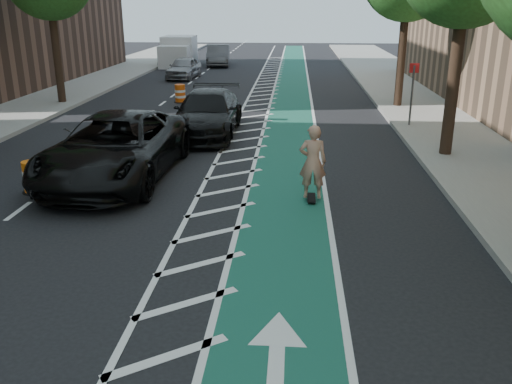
# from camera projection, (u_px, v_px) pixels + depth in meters

# --- Properties ---
(ground) EXTENTS (120.00, 120.00, 0.00)m
(ground) POSITION_uv_depth(u_px,v_px,m) (122.00, 262.00, 10.13)
(ground) COLOR black
(ground) RESTS_ON ground
(bike_lane) EXTENTS (2.00, 90.00, 0.01)m
(bike_lane) POSITION_uv_depth(u_px,v_px,m) (289.00, 139.00, 19.35)
(bike_lane) COLOR #18544B
(bike_lane) RESTS_ON ground
(buffer_strip) EXTENTS (1.40, 90.00, 0.01)m
(buffer_strip) POSITION_uv_depth(u_px,v_px,m) (247.00, 138.00, 19.45)
(buffer_strip) COLOR silver
(buffer_strip) RESTS_ON ground
(sidewalk_right) EXTENTS (5.00, 90.00, 0.15)m
(sidewalk_right) POSITION_uv_depth(u_px,v_px,m) (475.00, 140.00, 18.89)
(sidewalk_right) COLOR gray
(sidewalk_right) RESTS_ON ground
(curb_right) EXTENTS (0.12, 90.00, 0.16)m
(curb_right) POSITION_uv_depth(u_px,v_px,m) (404.00, 139.00, 19.05)
(curb_right) COLOR gray
(curb_right) RESTS_ON ground
(curb_left) EXTENTS (0.12, 90.00, 0.16)m
(curb_left) POSITION_uv_depth(u_px,v_px,m) (17.00, 132.00, 20.00)
(curb_left) COLOR gray
(curb_left) RESTS_ON ground
(sign_post) EXTENTS (0.35, 0.08, 2.47)m
(sign_post) POSITION_uv_depth(u_px,v_px,m) (412.00, 94.00, 20.48)
(sign_post) COLOR #4C4C4C
(sign_post) RESTS_ON ground
(skateboard) EXTENTS (0.20, 0.70, 0.09)m
(skateboard) POSITION_uv_depth(u_px,v_px,m) (311.00, 198.00, 13.24)
(skateboard) COLOR black
(skateboard) RESTS_ON ground
(skateboarder) EXTENTS (0.66, 0.44, 1.80)m
(skateboarder) POSITION_uv_depth(u_px,v_px,m) (313.00, 162.00, 12.94)
(skateboarder) COLOR tan
(skateboarder) RESTS_ON skateboard
(suv_near) EXTENTS (3.09, 6.39, 1.75)m
(suv_near) POSITION_uv_depth(u_px,v_px,m) (116.00, 147.00, 14.72)
(suv_near) COLOR black
(suv_near) RESTS_ON ground
(suv_far) EXTENTS (2.22, 5.43, 1.57)m
(suv_far) POSITION_uv_depth(u_px,v_px,m) (207.00, 113.00, 19.76)
(suv_far) COLOR black
(suv_far) RESTS_ON ground
(car_silver) EXTENTS (1.92, 4.09, 1.35)m
(car_silver) POSITION_uv_depth(u_px,v_px,m) (184.00, 68.00, 34.69)
(car_silver) COLOR gray
(car_silver) RESTS_ON ground
(car_grey) EXTENTS (2.12, 4.88, 1.56)m
(car_grey) POSITION_uv_depth(u_px,v_px,m) (218.00, 55.00, 41.89)
(car_grey) COLOR #505155
(car_grey) RESTS_ON ground
(box_truck) EXTENTS (2.54, 5.32, 2.18)m
(box_truck) POSITION_uv_depth(u_px,v_px,m) (178.00, 52.00, 41.93)
(box_truck) COLOR silver
(box_truck) RESTS_ON ground
(barrel_a) EXTENTS (0.60, 0.60, 0.82)m
(barrel_a) POSITION_uv_depth(u_px,v_px,m) (33.00, 178.00, 13.76)
(barrel_a) COLOR orange
(barrel_a) RESTS_ON ground
(barrel_b) EXTENTS (0.60, 0.60, 0.82)m
(barrel_b) POSITION_uv_depth(u_px,v_px,m) (104.00, 128.00, 19.19)
(barrel_b) COLOR #FF4A0D
(barrel_b) RESTS_ON ground
(barrel_c) EXTENTS (0.64, 0.64, 0.87)m
(barrel_c) POSITION_uv_depth(u_px,v_px,m) (180.00, 94.00, 26.35)
(barrel_c) COLOR #D94E0B
(barrel_c) RESTS_ON ground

